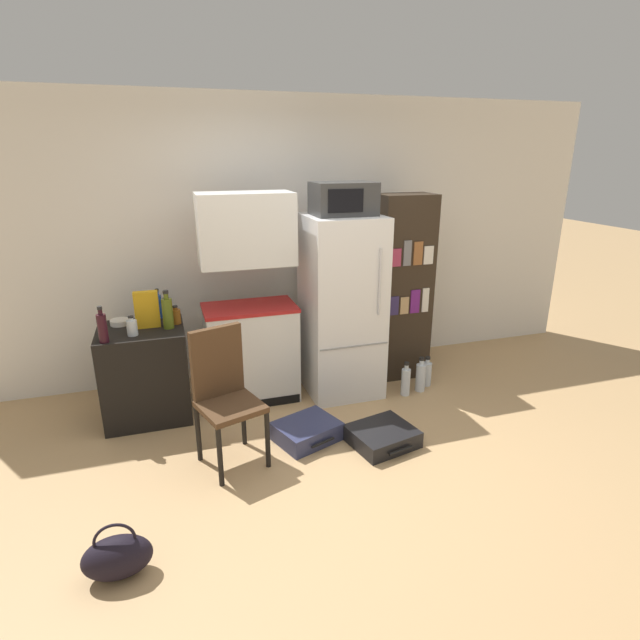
{
  "coord_description": "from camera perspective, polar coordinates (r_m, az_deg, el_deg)",
  "views": [
    {
      "loc": [
        -1.07,
        -2.76,
        2.14
      ],
      "look_at": [
        0.09,
        0.85,
        0.86
      ],
      "focal_mm": 28.0,
      "sensor_mm": 36.0,
      "label": 1
    }
  ],
  "objects": [
    {
      "name": "ground_plane",
      "position": [
        3.66,
        2.9,
        -17.22
      ],
      "size": [
        24.0,
        24.0,
        0.0
      ],
      "primitive_type": "plane",
      "color": "tan"
    },
    {
      "name": "wall_back",
      "position": [
        5.0,
        -2.8,
        9.25
      ],
      "size": [
        6.4,
        0.1,
        2.65
      ],
      "color": "white",
      "rests_on": "ground_plane"
    },
    {
      "name": "side_table",
      "position": [
        4.43,
        -19.32,
        -5.72
      ],
      "size": [
        0.68,
        0.6,
        0.78
      ],
      "color": "black",
      "rests_on": "ground_plane"
    },
    {
      "name": "kitchen_hutch",
      "position": [
        4.38,
        -8.06,
        1.17
      ],
      "size": [
        0.8,
        0.48,
        1.83
      ],
      "color": "silver",
      "rests_on": "ground_plane"
    },
    {
      "name": "refrigerator",
      "position": [
        4.5,
        2.49,
        1.53
      ],
      "size": [
        0.65,
        0.68,
        1.63
      ],
      "color": "white",
      "rests_on": "ground_plane"
    },
    {
      "name": "microwave",
      "position": [
        4.32,
        2.67,
        13.68
      ],
      "size": [
        0.52,
        0.38,
        0.27
      ],
      "color": "#333333",
      "rests_on": "refrigerator"
    },
    {
      "name": "bookshelf",
      "position": [
        4.88,
        9.34,
        3.58
      ],
      "size": [
        0.52,
        0.35,
        1.78
      ],
      "color": "#2D2319",
      "rests_on": "ground_plane"
    },
    {
      "name": "bottle_olive_oil",
      "position": [
        4.19,
        -17.02,
        0.84
      ],
      "size": [
        0.08,
        0.08,
        0.31
      ],
      "color": "#566619",
      "rests_on": "side_table"
    },
    {
      "name": "bottle_clear_short",
      "position": [
        4.14,
        -20.69,
        -0.78
      ],
      "size": [
        0.08,
        0.08,
        0.16
      ],
      "color": "silver",
      "rests_on": "side_table"
    },
    {
      "name": "bottle_green_tall",
      "position": [
        4.43,
        -19.69,
        1.12
      ],
      "size": [
        0.08,
        0.08,
        0.25
      ],
      "color": "#1E6028",
      "rests_on": "side_table"
    },
    {
      "name": "bottle_blue_soda",
      "position": [
        4.48,
        -17.99,
        1.56
      ],
      "size": [
        0.06,
        0.06,
        0.26
      ],
      "color": "#1E47A3",
      "rests_on": "side_table"
    },
    {
      "name": "bottle_amber_beer",
      "position": [
        4.3,
        -16.15,
        0.43
      ],
      "size": [
        0.08,
        0.08,
        0.15
      ],
      "color": "brown",
      "rests_on": "side_table"
    },
    {
      "name": "bottle_wine_dark",
      "position": [
        4.05,
        -23.61,
        -0.78
      ],
      "size": [
        0.07,
        0.07,
        0.28
      ],
      "color": "black",
      "rests_on": "side_table"
    },
    {
      "name": "bowl",
      "position": [
        4.44,
        -21.89,
        -0.23
      ],
      "size": [
        0.16,
        0.16,
        0.04
      ],
      "color": "silver",
      "rests_on": "side_table"
    },
    {
      "name": "cereal_box",
      "position": [
        4.26,
        -19.17,
        1.14
      ],
      "size": [
        0.19,
        0.07,
        0.3
      ],
      "color": "gold",
      "rests_on": "side_table"
    },
    {
      "name": "chair",
      "position": [
        3.61,
        -10.96,
        -7.46
      ],
      "size": [
        0.5,
        0.51,
        0.99
      ],
      "rotation": [
        0.0,
        0.0,
        0.32
      ],
      "color": "black",
      "rests_on": "ground_plane"
    },
    {
      "name": "suitcase_large_flat",
      "position": [
        3.97,
        7.13,
        -13.03
      ],
      "size": [
        0.55,
        0.5,
        0.13
      ],
      "rotation": [
        0.0,
        0.0,
        0.22
      ],
      "color": "black",
      "rests_on": "ground_plane"
    },
    {
      "name": "suitcase_small_flat",
      "position": [
        3.99,
        -1.52,
        -12.58
      ],
      "size": [
        0.56,
        0.51,
        0.14
      ],
      "rotation": [
        0.0,
        0.0,
        0.35
      ],
      "color": "navy",
      "rests_on": "ground_plane"
    },
    {
      "name": "handbag",
      "position": [
        3.09,
        -22.16,
        -23.77
      ],
      "size": [
        0.36,
        0.2,
        0.33
      ],
      "color": "black",
      "rests_on": "ground_plane"
    },
    {
      "name": "water_bottle_front",
      "position": [
        4.8,
        11.42,
        -6.37
      ],
      "size": [
        0.09,
        0.09,
        0.34
      ],
      "color": "silver",
      "rests_on": "ground_plane"
    },
    {
      "name": "water_bottle_middle",
      "position": [
        4.7,
        9.76,
        -6.9
      ],
      "size": [
        0.08,
        0.08,
        0.33
      ],
      "color": "silver",
      "rests_on": "ground_plane"
    },
    {
      "name": "water_bottle_back",
      "position": [
        4.93,
        12.1,
        -5.96
      ],
      "size": [
        0.09,
        0.09,
        0.3
      ],
      "color": "silver",
      "rests_on": "ground_plane"
    }
  ]
}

